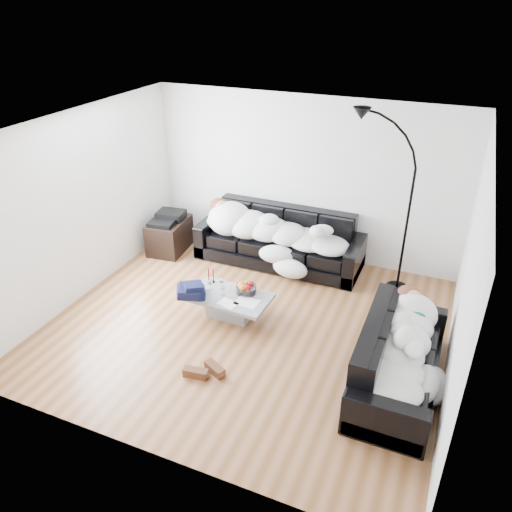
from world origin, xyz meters
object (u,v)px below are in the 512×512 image
at_px(sleeper_back, 278,227).
at_px(wine_glass_b, 210,285).
at_px(coffee_table, 230,305).
at_px(candle_left, 209,276).
at_px(stereo, 168,217).
at_px(wine_glass_c, 223,290).
at_px(av_cabinet, 170,235).
at_px(sofa_right, 400,356).
at_px(floor_lamp, 408,219).
at_px(candle_right, 213,276).
at_px(shoes, 205,371).
at_px(wine_glass_a, 222,283).
at_px(sleeper_right, 403,340).
at_px(fruit_bowl, 246,287).
at_px(sofa_back, 279,238).

distance_m(sleeper_back, wine_glass_b, 1.64).
xyz_separation_m(coffee_table, candle_left, (-0.40, 0.16, 0.28)).
height_order(sleeper_back, stereo, sleeper_back).
height_order(wine_glass_c, av_cabinet, av_cabinet).
bearing_deg(sleeper_back, sofa_right, -43.15).
bearing_deg(wine_glass_b, floor_lamp, 34.10).
bearing_deg(wine_glass_c, coffee_table, 13.14).
distance_m(sofa_right, candle_right, 2.76).
relative_size(sofa_right, shoes, 3.97).
relative_size(wine_glass_a, wine_glass_b, 1.07).
distance_m(sleeper_back, candle_right, 1.47).
xyz_separation_m(sleeper_back, wine_glass_a, (-0.26, -1.48, -0.25)).
relative_size(shoes, floor_lamp, 0.22).
xyz_separation_m(candle_left, stereo, (-1.37, 1.18, 0.17)).
distance_m(coffee_table, candle_left, 0.52).
bearing_deg(candle_right, shoes, -67.01).
bearing_deg(wine_glass_c, sleeper_right, -10.87).
relative_size(wine_glass_a, wine_glass_c, 1.12).
height_order(wine_glass_b, candle_right, candle_right).
bearing_deg(floor_lamp, wine_glass_a, -165.00).
distance_m(candle_left, floor_lamp, 2.88).
distance_m(sleeper_back, fruit_bowl, 1.48).
distance_m(sleeper_right, wine_glass_a, 2.57).
height_order(sofa_back, wine_glass_b, sofa_back).
height_order(shoes, floor_lamp, floor_lamp).
xyz_separation_m(sleeper_right, candle_right, (-2.67, 0.70, -0.20)).
distance_m(coffee_table, candle_right, 0.50).
distance_m(shoes, stereo, 3.28).
height_order(sleeper_back, candle_left, sleeper_back).
xyz_separation_m(sofa_back, shoes, (0.16, -2.85, -0.38)).
distance_m(sofa_back, av_cabinet, 1.89).
distance_m(wine_glass_c, candle_right, 0.36).
height_order(sofa_right, wine_glass_b, sofa_right).
xyz_separation_m(candle_left, av_cabinet, (-1.37, 1.18, -0.17)).
bearing_deg(sofa_back, wine_glass_c, -95.70).
bearing_deg(wine_glass_b, candle_right, 104.58).
bearing_deg(sleeper_back, coffee_table, -92.85).
bearing_deg(sleeper_back, wine_glass_b, -103.94).
height_order(sleeper_back, fruit_bowl, sleeper_back).
relative_size(fruit_bowl, wine_glass_a, 1.66).
height_order(wine_glass_a, candle_right, candle_right).
relative_size(wine_glass_a, candle_left, 0.70).
relative_size(shoes, stereo, 1.12).
xyz_separation_m(sofa_right, shoes, (-2.07, -0.71, -0.34)).
height_order(coffee_table, candle_left, candle_left).
bearing_deg(coffee_table, candle_right, 148.88).
bearing_deg(av_cabinet, candle_left, -46.22).
relative_size(sleeper_back, stereo, 5.08).
distance_m(sleeper_back, stereo, 1.87).
relative_size(shoes, av_cabinet, 0.63).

